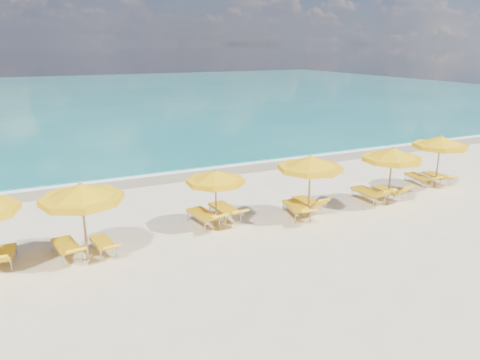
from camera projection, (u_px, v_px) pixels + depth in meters
name	position (u px, v px, depth m)	size (l,w,h in m)	color
ground_plane	(258.00, 222.00, 16.92)	(120.00, 120.00, 0.00)	beige
ocean	(78.00, 96.00, 58.39)	(120.00, 80.00, 0.30)	#126967
wet_sand_band	(188.00, 173.00, 23.31)	(120.00, 2.60, 0.01)	tan
foam_line	(183.00, 170.00, 24.00)	(120.00, 1.20, 0.03)	white
whitecap_near	(45.00, 148.00, 29.09)	(14.00, 0.36, 0.05)	white
whitecap_far	(210.00, 118.00, 41.01)	(18.00, 0.30, 0.05)	white
umbrella_3	(81.00, 194.00, 13.38)	(2.59, 2.59, 2.44)	#A98154
umbrella_4	(216.00, 178.00, 16.09)	(2.63, 2.63, 2.09)	#A98154
umbrella_5	(310.00, 164.00, 16.85)	(2.63, 2.63, 2.40)	#A98154
umbrella_6	(392.00, 155.00, 18.31)	(2.89, 2.89, 2.36)	#A98154
umbrella_7	(440.00, 143.00, 20.57)	(2.60, 2.60, 2.39)	#A98154
lounger_2_right	(5.00, 258.00, 13.59)	(0.77, 1.72, 0.73)	#A5A8AD
lounger_3_left	(67.00, 251.00, 14.06)	(0.87, 1.94, 0.72)	#A5A8AD
lounger_3_right	(104.00, 247.00, 14.38)	(0.71, 1.69, 0.63)	#A5A8AD
lounger_4_left	(204.00, 219.00, 16.57)	(0.90, 2.05, 0.78)	#A5A8AD
lounger_4_right	(225.00, 213.00, 17.12)	(0.76, 2.07, 0.77)	#A5A8AD
lounger_5_left	(297.00, 211.00, 17.37)	(1.02, 2.10, 0.73)	#A5A8AD
lounger_5_right	(308.00, 205.00, 18.01)	(0.65, 1.77, 0.81)	#A5A8AD
lounger_6_left	(369.00, 196.00, 19.07)	(0.68, 1.97, 0.87)	#A5A8AD
lounger_6_right	(388.00, 194.00, 19.45)	(0.75, 1.76, 0.81)	#A5A8AD
lounger_7_left	(419.00, 180.00, 21.42)	(0.74, 1.87, 0.67)	#A5A8AD
lounger_7_right	(437.00, 179.00, 21.65)	(0.79, 1.83, 0.64)	#A5A8AD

